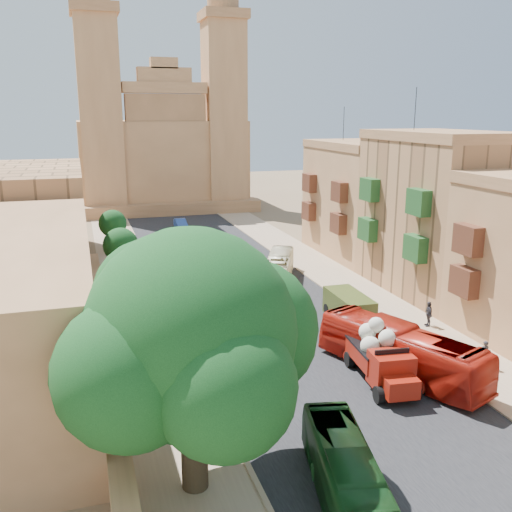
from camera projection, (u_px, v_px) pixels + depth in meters
ground at (447, 502)px, 22.98m from camera, size 260.00×260.00×0.00m
road_surface at (243, 289)px, 50.76m from camera, size 14.00×140.00×0.01m
sidewalk_east at (340, 280)px, 53.50m from camera, size 5.00×140.00×0.01m
sidewalk_west at (134, 299)px, 48.03m from camera, size 5.00×140.00×0.01m
kerb_east at (315, 282)px, 52.76m from camera, size 0.25×140.00×0.12m
kerb_west at (164, 296)px, 48.74m from camera, size 0.25×140.00×0.12m
townhouse_c at (436, 213)px, 49.04m from camera, size 9.00×14.00×17.40m
townhouse_d at (360, 199)px, 62.18m from camera, size 9.00×14.00×15.90m
west_wall at (103, 336)px, 37.69m from camera, size 1.00×40.00×1.80m
west_building_low at (4, 307)px, 33.45m from camera, size 10.00×28.00×8.40m
west_building_mid at (32, 218)px, 57.34m from camera, size 10.00×22.00×10.00m
church at (161, 149)px, 93.47m from camera, size 28.00×22.50×36.30m
ficus_tree at (194, 341)px, 22.39m from camera, size 11.09×10.20×11.09m
street_tree_a at (155, 344)px, 30.43m from camera, size 3.15×3.15×4.84m
street_tree_b at (133, 283)px, 41.55m from camera, size 3.12×3.12×4.80m
street_tree_c at (121, 245)px, 52.63m from camera, size 3.26×3.26×5.01m
street_tree_d at (113, 224)px, 63.79m from camera, size 3.10×3.10×4.76m
red_truck at (381, 356)px, 32.85m from camera, size 3.09×6.45×3.64m
olive_pickup at (349, 308)px, 42.83m from camera, size 2.41×5.09×2.08m
bus_green_north at (347, 479)px, 22.45m from camera, size 3.95×9.21×2.50m
bus_red_east at (401, 351)px, 33.74m from camera, size 6.52×11.22×3.08m
bus_cream_east at (279, 267)px, 53.05m from camera, size 5.70×9.25×2.56m
car_blue_a at (269, 357)px, 35.19m from camera, size 1.63×3.67×1.23m
car_white_a at (223, 274)px, 53.45m from camera, size 1.73×3.72×1.18m
car_cream at (268, 284)px, 50.35m from camera, size 3.29×4.59×1.16m
car_dkblue at (159, 244)px, 65.14m from camera, size 2.07×4.71×1.35m
car_white_b at (258, 266)px, 55.83m from camera, size 1.98×4.13×1.36m
car_blue_b at (181, 224)px, 77.21m from camera, size 1.40×4.00×1.32m
pedestrian_a at (484, 354)px, 34.96m from camera, size 0.68×0.50×1.74m
pedestrian_c at (429, 314)px, 41.75m from camera, size 0.70×1.18×1.88m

